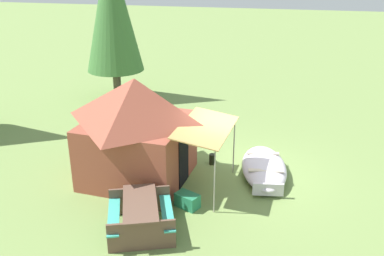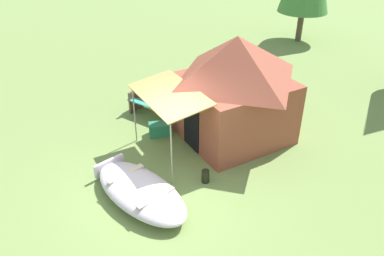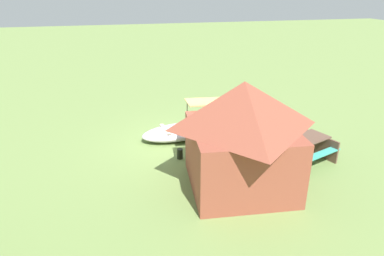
{
  "view_description": "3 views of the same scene",
  "coord_description": "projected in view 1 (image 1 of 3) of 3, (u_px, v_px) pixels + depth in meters",
  "views": [
    {
      "loc": [
        -11.21,
        -1.04,
        5.99
      ],
      "look_at": [
        0.12,
        1.41,
        1.25
      ],
      "focal_mm": 40.4,
      "sensor_mm": 36.0,
      "label": 1
    },
    {
      "loc": [
        6.19,
        -3.63,
        5.91
      ],
      "look_at": [
        -0.27,
        0.93,
        1.15
      ],
      "focal_mm": 35.96,
      "sensor_mm": 36.0,
      "label": 2
    },
    {
      "loc": [
        2.3,
        10.31,
        5.09
      ],
      "look_at": [
        -0.08,
        0.45,
        0.84
      ],
      "focal_mm": 32.02,
      "sensor_mm": 36.0,
      "label": 3
    }
  ],
  "objects": [
    {
      "name": "fuel_can",
      "position": [
        212.0,
        159.0,
        13.09
      ],
      "size": [
        0.21,
        0.21,
        0.33
      ],
      "primitive_type": "cylinder",
      "rotation": [
        0.0,
        0.0,
        1.69
      ],
      "color": "black",
      "rests_on": "ground_plane"
    },
    {
      "name": "pine_tree_far_center",
      "position": [
        112.0,
        8.0,
        17.66
      ],
      "size": [
        2.41,
        2.41,
        6.49
      ],
      "color": "#4C4437",
      "rests_on": "ground_plane"
    },
    {
      "name": "beached_rowboat",
      "position": [
        264.0,
        167.0,
        12.43
      ],
      "size": [
        2.94,
        1.64,
        0.46
      ],
      "color": "silver",
      "rests_on": "ground_plane"
    },
    {
      "name": "canvas_cabin_tent",
      "position": [
        137.0,
        128.0,
        11.81
      ],
      "size": [
        3.06,
        4.27,
        2.93
      ],
      "color": "brown",
      "rests_on": "ground_plane"
    },
    {
      "name": "picnic_table",
      "position": [
        141.0,
        213.0,
        9.85
      ],
      "size": [
        2.05,
        1.95,
        0.75
      ],
      "color": "brown",
      "rests_on": "ground_plane"
    },
    {
      "name": "ground_plane",
      "position": [
        238.0,
        173.0,
        12.61
      ],
      "size": [
        80.0,
        80.0,
        0.0
      ],
      "primitive_type": "plane",
      "color": "olive"
    },
    {
      "name": "cooler_box",
      "position": [
        187.0,
        200.0,
        10.88
      ],
      "size": [
        0.58,
        0.69,
        0.37
      ],
      "primitive_type": "cube",
      "rotation": [
        0.0,
        0.0,
        1.12
      ],
      "color": "#288158",
      "rests_on": "ground_plane"
    }
  ]
}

